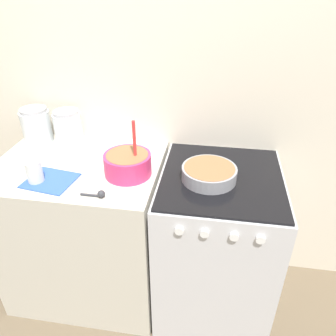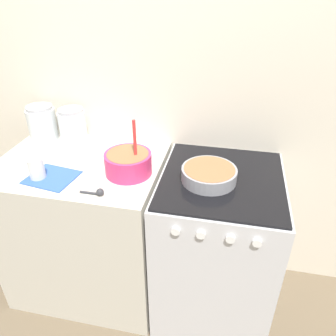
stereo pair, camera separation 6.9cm
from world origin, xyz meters
The scene contains 10 objects.
wall_back centered at (0.00, 0.70, 1.20)m, with size 4.79×0.05×2.40m.
countertop_cabinet centered at (-0.45, 0.34, 0.46)m, with size 0.89×0.68×0.92m.
stove centered at (0.33, 0.34, 0.46)m, with size 0.63×0.70×0.92m.
mixing_bowl centered at (-0.14, 0.29, 0.99)m, with size 0.24×0.24×0.29m.
baking_pan centered at (0.26, 0.30, 0.96)m, with size 0.27×0.27×0.07m.
storage_jar_left centered at (-0.78, 0.57, 1.01)m, with size 0.17×0.17×0.21m.
storage_jar_middle centered at (-0.58, 0.57, 1.01)m, with size 0.16×0.16×0.20m.
tin_can centered at (-0.57, 0.15, 0.98)m, with size 0.08×0.08×0.11m.
recipe_page centered at (-0.51, 0.16, 0.93)m, with size 0.26×0.23×0.01m.
measuring_spoon centered at (-0.23, 0.07, 0.94)m, with size 0.12×0.04×0.04m.
Camera 1 is at (0.28, -1.08, 1.81)m, focal length 35.00 mm.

